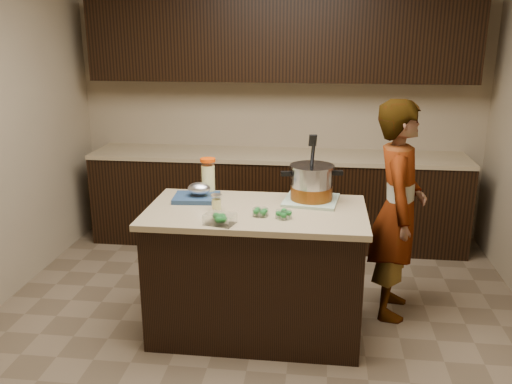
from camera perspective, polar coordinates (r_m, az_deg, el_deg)
ground_plane at (r=3.98m, az=0.00°, el=-14.21°), size 4.00×4.00×0.00m
room_shell at (r=3.43m, az=0.00°, el=11.19°), size 4.04×4.04×2.72m
back_cabinets at (r=5.26m, az=2.29°, el=4.60°), size 3.60×0.63×2.33m
island at (r=3.77m, az=0.00°, el=-8.30°), size 1.46×0.81×0.90m
dish_towel at (r=3.78m, az=5.82°, el=-0.86°), size 0.40×0.40×0.02m
stock_pot at (r=3.74m, az=5.87°, el=0.77°), size 0.43×0.36×0.43m
lemonade_pitcher at (r=3.90m, az=-5.05°, el=1.47°), size 0.14×0.14×0.26m
mason_jar at (r=3.58m, az=-4.18°, el=-1.13°), size 0.09×0.09×0.12m
broccoli_tub_left at (r=3.47m, az=0.47°, el=-2.17°), size 0.13×0.13×0.05m
broccoli_tub_right at (r=3.43m, az=2.94°, el=-2.40°), size 0.13×0.13×0.05m
broccoli_tub_rect at (r=3.33m, az=-3.82°, el=-2.89°), size 0.21×0.17×0.06m
blue_tray at (r=3.81m, az=-6.17°, el=-0.24°), size 0.33×0.27×0.12m
person at (r=4.02m, az=14.70°, el=-1.89°), size 0.45×0.63×1.60m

